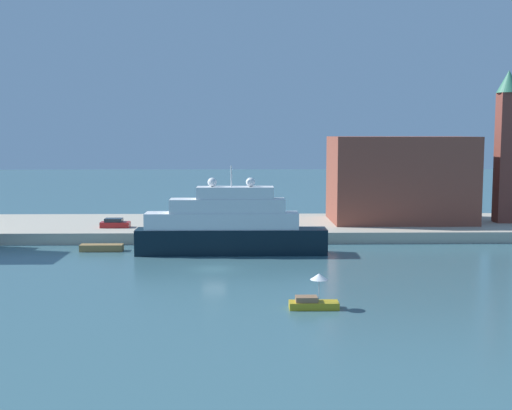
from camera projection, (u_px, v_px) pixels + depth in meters
name	position (u px, v px, depth m)	size (l,w,h in m)	color
ground	(214.00, 269.00, 72.65)	(400.00, 400.00, 0.00)	#3D6670
quay_dock	(222.00, 228.00, 99.02)	(110.00, 21.24, 1.54)	#B7AD99
large_yacht	(229.00, 227.00, 81.35)	(23.22, 3.53, 10.81)	black
small_motorboat	(314.00, 298.00, 56.15)	(4.17, 1.51, 3.02)	#B7991E
work_barge	(102.00, 248.00, 83.64)	(5.31, 1.62, 0.84)	olive
harbor_building	(400.00, 179.00, 99.76)	(20.49, 12.72, 12.66)	brown
bell_tower	(506.00, 141.00, 97.91)	(3.44, 3.44, 22.27)	brown
parked_car	(115.00, 223.00, 93.64)	(4.04, 1.86, 1.29)	#B21E1E
person_figure	(153.00, 223.00, 91.93)	(0.36, 0.36, 1.72)	#334C8C
mooring_bollard	(191.00, 229.00, 89.59)	(0.38, 0.38, 0.86)	black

